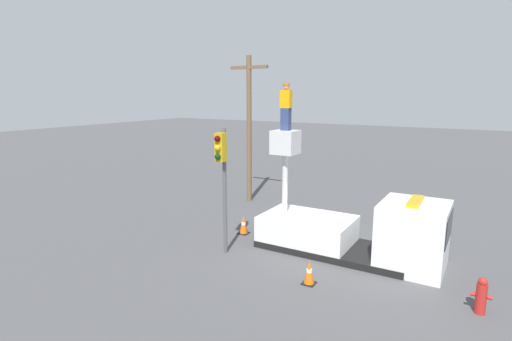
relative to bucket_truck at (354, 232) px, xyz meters
name	(u,v)px	position (x,y,z in m)	size (l,w,h in m)	color
ground_plane	(333,251)	(-0.78, 0.00, -0.89)	(120.00, 120.00, 0.00)	#4C4C4F
bucket_truck	(354,232)	(0.00, 0.00, 0.00)	(6.59, 2.35, 4.42)	black
worker	(286,107)	(-2.82, 0.00, 4.41)	(0.40, 0.26, 1.75)	navy
traffic_light_pole	(222,166)	(-4.16, -2.30, 2.38)	(0.34, 0.57, 4.61)	#515156
fire_hydrant	(481,296)	(4.10, -2.11, -0.38)	(0.52, 0.28, 1.03)	#B2231E
traffic_cone_rear	(244,225)	(-4.67, -0.11, -0.51)	(0.42, 0.42, 0.79)	black
traffic_cone_curbside	(309,272)	(-0.51, -2.89, -0.51)	(0.40, 0.40, 0.79)	black
utility_pole	(249,124)	(-7.23, 4.50, 3.29)	(2.20, 0.26, 7.72)	brown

